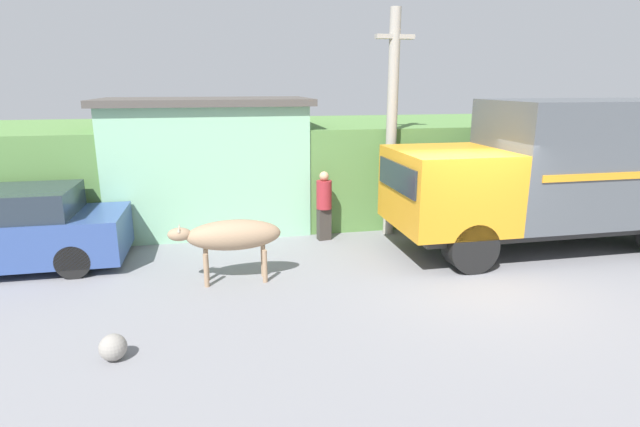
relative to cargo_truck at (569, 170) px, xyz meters
The scene contains 9 objects.
ground_plane 3.61m from the cargo_truck, 157.45° to the right, with size 60.00×60.00×0.00m, color gray.
hillside_embankment 5.55m from the cargo_truck, 121.66° to the left, with size 32.00×5.21×2.55m.
building_backdrop 8.43m from the cargo_truck, 157.25° to the left, with size 5.02×2.70×3.27m.
cargo_truck is the anchor object (origin of this frame).
brown_cow 7.45m from the cargo_truck, behind, with size 2.05×0.57×1.20m.
parked_suv 11.82m from the cargo_truck, behind, with size 4.50×1.82×1.62m.
pedestrian_on_hill 5.49m from the cargo_truck, 162.16° to the left, with size 0.42×0.42×1.65m.
utility_pole 4.06m from the cargo_truck, 152.07° to the left, with size 0.90×0.25×5.28m.
roadside_rock 9.69m from the cargo_truck, 161.72° to the right, with size 0.37×0.37×0.37m.
Camera 1 is at (-4.68, -8.27, 3.63)m, focal length 28.00 mm.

